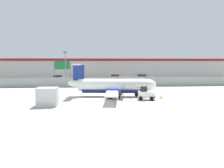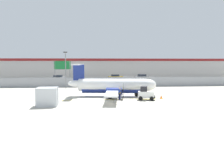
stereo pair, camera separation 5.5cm
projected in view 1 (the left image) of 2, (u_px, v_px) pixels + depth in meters
ground_plane at (108, 100)px, 30.47m from camera, size 140.00×140.00×0.01m
perimeter_fence at (103, 82)px, 46.23m from camera, size 98.00×0.10×2.10m
parking_lot_strip at (101, 82)px, 57.74m from camera, size 98.00×17.00×0.12m
background_building at (99, 68)px, 75.76m from camera, size 91.00×8.10×6.50m
commuter_airplane at (114, 86)px, 33.27m from camera, size 13.58×16.08×4.92m
baggage_tug at (146, 94)px, 30.21m from camera, size 2.54×1.87×1.88m
ground_crew_worker at (120, 93)px, 30.51m from camera, size 0.47×0.51×1.70m
cargo_container at (48, 97)px, 25.96m from camera, size 2.46×2.08×2.20m
traffic_cone_near_left at (161, 96)px, 31.40m from camera, size 0.36×0.36×0.64m
traffic_cone_near_right at (147, 94)px, 33.71m from camera, size 0.36×0.36×0.64m
traffic_cone_far_left at (115, 94)px, 33.87m from camera, size 0.36×0.36×0.64m
parked_car_0 at (58, 78)px, 60.70m from camera, size 4.33×2.28×1.58m
parked_car_1 at (81, 81)px, 51.05m from camera, size 4.37×2.40×1.58m
parked_car_2 at (115, 77)px, 64.14m from camera, size 4.37×2.38×1.58m
parked_car_3 at (141, 77)px, 64.95m from camera, size 4.37×2.37×1.58m
apron_light_pole at (66, 67)px, 42.51m from camera, size 0.70×0.30×7.27m
highway_sign at (62, 67)px, 47.49m from camera, size 3.60×0.14×5.50m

